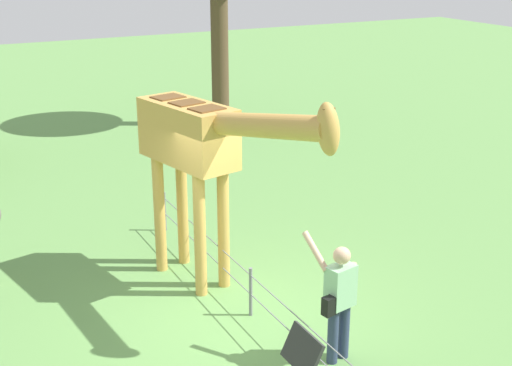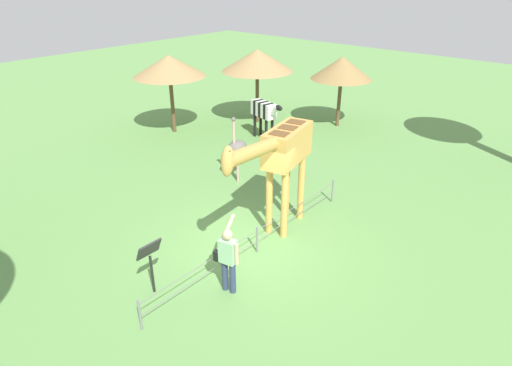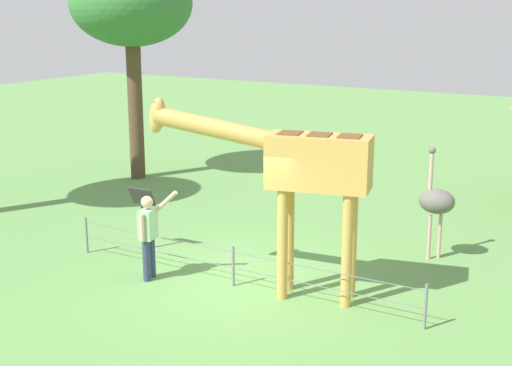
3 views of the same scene
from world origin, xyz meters
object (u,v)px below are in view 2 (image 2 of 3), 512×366
at_px(shade_hut_far, 257,60).
at_px(shade_hut_aside, 342,68).
at_px(giraffe, 281,154).
at_px(visitor, 228,257).
at_px(zebra, 265,112).
at_px(shade_hut_near, 169,66).
at_px(ostrich, 237,148).
at_px(info_sign, 150,256).

bearing_deg(shade_hut_far, shade_hut_aside, 122.44).
xyz_separation_m(giraffe, visitor, (2.68, 0.68, -1.36)).
distance_m(zebra, shade_hut_near, 4.33).
xyz_separation_m(zebra, ostrich, (3.63, 1.89, 0.01)).
bearing_deg(shade_hut_aside, shade_hut_far, -57.56).
bearing_deg(shade_hut_aside, info_sign, 13.29).
relative_size(visitor, shade_hut_near, 0.52).
relative_size(ostrich, shade_hut_near, 0.69).
height_order(ostrich, shade_hut_far, shade_hut_far).
bearing_deg(zebra, shade_hut_aside, 157.79).
distance_m(ostrich, shade_hut_far, 6.44).
xyz_separation_m(visitor, info_sign, (1.13, -1.22, 0.05)).
xyz_separation_m(ostrich, shade_hut_far, (-5.12, -3.57, 1.62)).
xyz_separation_m(ostrich, info_sign, (5.33, 2.46, -0.23)).
bearing_deg(shade_hut_near, giraffe, 68.82).
height_order(giraffe, visitor, giraffe).
bearing_deg(ostrich, shade_hut_far, -145.13).
height_order(giraffe, ostrich, giraffe).
distance_m(visitor, ostrich, 5.59).
xyz_separation_m(visitor, shade_hut_near, (-5.93, -9.08, 1.92)).
distance_m(zebra, info_sign, 9.96).
xyz_separation_m(visitor, shade_hut_aside, (-11.29, -4.15, 1.67)).
relative_size(zebra, shade_hut_aside, 0.60).
height_order(ostrich, shade_hut_near, shade_hut_near).
bearing_deg(info_sign, visitor, 132.85).
distance_m(zebra, ostrich, 4.09).
bearing_deg(shade_hut_aside, shade_hut_near, -42.63).
distance_m(shade_hut_far, shade_hut_aside, 3.67).
height_order(zebra, shade_hut_far, shade_hut_far).
bearing_deg(ostrich, giraffe, 62.98).
relative_size(shade_hut_aside, info_sign, 2.32).
relative_size(shade_hut_far, info_sign, 2.48).
xyz_separation_m(zebra, shade_hut_far, (-1.49, -1.68, 1.63)).
distance_m(giraffe, visitor, 3.08).
bearing_deg(giraffe, zebra, -136.61).
relative_size(ostrich, shade_hut_aside, 0.74).
relative_size(shade_hut_far, shade_hut_aside, 1.07).
bearing_deg(info_sign, ostrich, -155.27).
xyz_separation_m(ostrich, shade_hut_near, (-1.73, -5.40, 1.64)).
relative_size(giraffe, shade_hut_aside, 1.29).
xyz_separation_m(giraffe, zebra, (-5.15, -4.87, -1.10)).
distance_m(giraffe, info_sign, 4.06).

